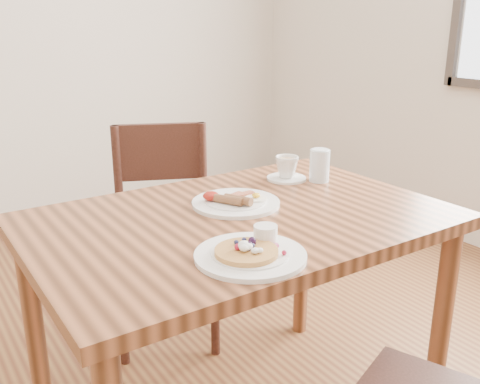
{
  "coord_description": "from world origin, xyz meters",
  "views": [
    {
      "loc": [
        -0.81,
        -1.21,
        1.29
      ],
      "look_at": [
        0.0,
        0.0,
        0.82
      ],
      "focal_mm": 40.0,
      "sensor_mm": 36.0,
      "label": 1
    }
  ],
  "objects_px": {
    "pancake_plate": "(251,252)",
    "teacup_saucer": "(287,169)",
    "breakfast_plate": "(235,202)",
    "water_glass": "(320,166)",
    "dining_table": "(240,246)",
    "chair_far": "(164,222)"
  },
  "relations": [
    {
      "from": "dining_table",
      "to": "chair_far",
      "type": "bearing_deg",
      "value": 83.8
    },
    {
      "from": "chair_far",
      "to": "pancake_plate",
      "type": "distance_m",
      "value": 1.0
    },
    {
      "from": "dining_table",
      "to": "water_glass",
      "type": "xyz_separation_m",
      "value": [
        0.42,
        0.13,
        0.16
      ]
    },
    {
      "from": "dining_table",
      "to": "water_glass",
      "type": "height_order",
      "value": "water_glass"
    },
    {
      "from": "breakfast_plate",
      "to": "water_glass",
      "type": "height_order",
      "value": "water_glass"
    },
    {
      "from": "pancake_plate",
      "to": "teacup_saucer",
      "type": "relative_size",
      "value": 1.93
    },
    {
      "from": "chair_far",
      "to": "breakfast_plate",
      "type": "bearing_deg",
      "value": 110.15
    },
    {
      "from": "breakfast_plate",
      "to": "teacup_saucer",
      "type": "bearing_deg",
      "value": 23.17
    },
    {
      "from": "dining_table",
      "to": "pancake_plate",
      "type": "height_order",
      "value": "pancake_plate"
    },
    {
      "from": "breakfast_plate",
      "to": "pancake_plate",
      "type": "bearing_deg",
      "value": -117.33
    },
    {
      "from": "dining_table",
      "to": "water_glass",
      "type": "relative_size",
      "value": 10.66
    },
    {
      "from": "breakfast_plate",
      "to": "water_glass",
      "type": "xyz_separation_m",
      "value": [
        0.39,
        0.05,
        0.05
      ]
    },
    {
      "from": "chair_far",
      "to": "breakfast_plate",
      "type": "xyz_separation_m",
      "value": [
        -0.04,
        -0.6,
        0.27
      ]
    },
    {
      "from": "chair_far",
      "to": "breakfast_plate",
      "type": "relative_size",
      "value": 3.26
    },
    {
      "from": "teacup_saucer",
      "to": "breakfast_plate",
      "type": "bearing_deg",
      "value": -156.83
    },
    {
      "from": "pancake_plate",
      "to": "breakfast_plate",
      "type": "bearing_deg",
      "value": 62.67
    },
    {
      "from": "pancake_plate",
      "to": "teacup_saucer",
      "type": "height_order",
      "value": "teacup_saucer"
    },
    {
      "from": "pancake_plate",
      "to": "water_glass",
      "type": "distance_m",
      "value": 0.68
    },
    {
      "from": "dining_table",
      "to": "pancake_plate",
      "type": "bearing_deg",
      "value": -118.5
    },
    {
      "from": "dining_table",
      "to": "chair_far",
      "type": "distance_m",
      "value": 0.7
    },
    {
      "from": "pancake_plate",
      "to": "breakfast_plate",
      "type": "distance_m",
      "value": 0.38
    },
    {
      "from": "dining_table",
      "to": "chair_far",
      "type": "xyz_separation_m",
      "value": [
        0.07,
        0.68,
        -0.16
      ]
    }
  ]
}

